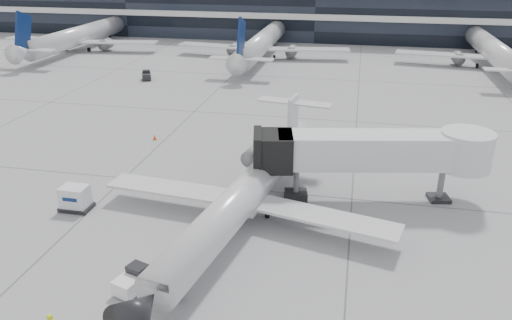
% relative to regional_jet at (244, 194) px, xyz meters
% --- Properties ---
extents(ground, '(220.00, 220.00, 0.00)m').
position_rel_regional_jet_xyz_m(ground, '(-2.19, 5.18, -2.25)').
color(ground, gray).
rests_on(ground, ground).
extents(terminal, '(170.00, 22.00, 10.00)m').
position_rel_regional_jet_xyz_m(terminal, '(-2.19, 87.18, 2.75)').
color(terminal, black).
rests_on(terminal, ground).
extents(bg_jet_left, '(32.00, 40.00, 9.60)m').
position_rel_regional_jet_xyz_m(bg_jet_left, '(-47.19, 60.18, -2.25)').
color(bg_jet_left, silver).
rests_on(bg_jet_left, ground).
extents(bg_jet_center, '(32.00, 40.00, 9.60)m').
position_rel_regional_jet_xyz_m(bg_jet_center, '(-10.19, 60.18, -2.25)').
color(bg_jet_center, silver).
rests_on(bg_jet_center, ground).
extents(bg_jet_right, '(32.00, 40.00, 9.60)m').
position_rel_regional_jet_xyz_m(bg_jet_right, '(29.81, 60.18, -2.25)').
color(bg_jet_right, silver).
rests_on(bg_jet_right, ground).
extents(regional_jet, '(22.82, 28.46, 6.59)m').
position_rel_regional_jet_xyz_m(regional_jet, '(0.00, 0.00, 0.00)').
color(regional_jet, silver).
rests_on(regional_jet, ground).
extents(jet_bridge, '(18.23, 6.72, 5.87)m').
position_rel_regional_jet_xyz_m(jet_bridge, '(9.81, 5.55, 2.03)').
color(jet_bridge, '#ABAEB0').
rests_on(jet_bridge, ground).
extents(baggage_tug, '(1.97, 2.56, 1.43)m').
position_rel_regional_jet_xyz_m(baggage_tug, '(-4.71, -9.29, -1.61)').
color(baggage_tug, white).
rests_on(baggage_tug, ground).
extents(cargo_uld, '(2.34, 1.73, 1.91)m').
position_rel_regional_jet_xyz_m(cargo_uld, '(-13.33, -0.89, -1.29)').
color(cargo_uld, black).
rests_on(cargo_uld, ground).
extents(traffic_cone, '(0.50, 0.50, 0.59)m').
position_rel_regional_jet_xyz_m(traffic_cone, '(-13.24, 14.81, -1.97)').
color(traffic_cone, '#E8470C').
rests_on(traffic_cone, ground).
extents(far_tug, '(2.09, 2.56, 1.41)m').
position_rel_regional_jet_xyz_m(far_tug, '(-24.56, 39.33, -1.62)').
color(far_tug, black).
rests_on(far_tug, ground).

